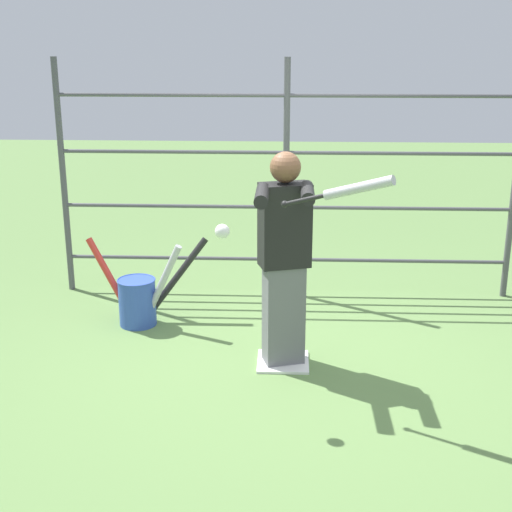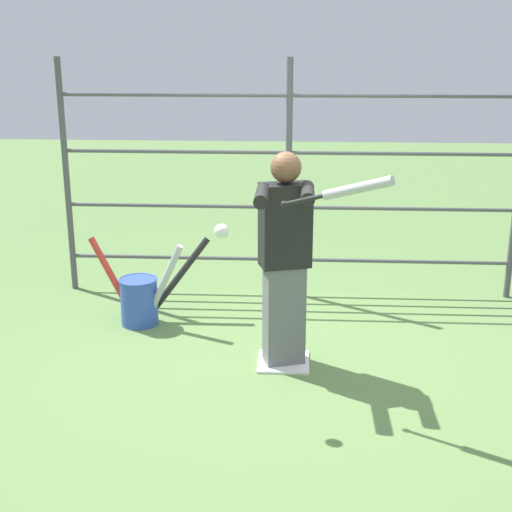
% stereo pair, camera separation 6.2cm
% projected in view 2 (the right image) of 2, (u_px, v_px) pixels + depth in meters
% --- Properties ---
extents(ground_plane, '(24.00, 24.00, 0.00)m').
position_uv_depth(ground_plane, '(283.00, 363.00, 5.57)').
color(ground_plane, '#608447').
extents(home_plate, '(0.40, 0.40, 0.02)m').
position_uv_depth(home_plate, '(283.00, 362.00, 5.57)').
color(home_plate, white).
rests_on(home_plate, ground).
extents(fence_backstop, '(4.35, 0.06, 2.27)m').
position_uv_depth(fence_backstop, '(289.00, 180.00, 6.76)').
color(fence_backstop, '#4C4C51').
rests_on(fence_backstop, ground).
extents(batter, '(0.41, 0.65, 1.66)m').
position_uv_depth(batter, '(285.00, 254.00, 5.29)').
color(batter, slate).
rests_on(batter, ground).
extents(baseball_bat_swinging, '(0.71, 0.44, 0.30)m').
position_uv_depth(baseball_bat_swinging, '(348.00, 190.00, 4.45)').
color(baseball_bat_swinging, black).
extents(softball_in_flight, '(0.10, 0.10, 0.10)m').
position_uv_depth(softball_in_flight, '(221.00, 231.00, 4.59)').
color(softball_in_flight, white).
extents(bat_bucket, '(1.11, 0.49, 0.77)m').
position_uv_depth(bat_bucket, '(141.00, 298.00, 6.27)').
color(bat_bucket, '#3351B2').
rests_on(bat_bucket, ground).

